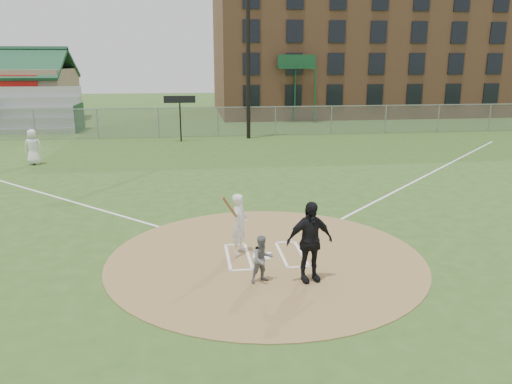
{
  "coord_description": "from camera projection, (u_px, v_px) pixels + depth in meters",
  "views": [
    {
      "loc": [
        -1.88,
        -12.27,
        5.12
      ],
      "look_at": [
        0.0,
        2.0,
        1.3
      ],
      "focal_mm": 35.0,
      "sensor_mm": 36.0,
      "label": 1
    }
  ],
  "objects": [
    {
      "name": "home_plate",
      "position": [
        262.0,
        256.0,
        13.37
      ],
      "size": [
        0.58,
        0.58,
        0.03
      ],
      "primitive_type": "cube",
      "rotation": [
        0.0,
        0.0,
        -0.24
      ],
      "color": "silver",
      "rests_on": "dirt_circle"
    },
    {
      "name": "foul_line_third",
      "position": [
        20.0,
        187.0,
        20.79
      ],
      "size": [
        17.04,
        17.04,
        0.01
      ],
      "primitive_type": "cube",
      "rotation": [
        0.0,
        0.0,
        0.79
      ],
      "color": "white",
      "rests_on": "ground"
    },
    {
      "name": "outfield_fence",
      "position": [
        218.0,
        122.0,
        34.13
      ],
      "size": [
        56.08,
        0.08,
        2.03
      ],
      "color": "slate",
      "rests_on": "ground"
    },
    {
      "name": "catcher",
      "position": [
        262.0,
        259.0,
        11.7
      ],
      "size": [
        0.67,
        0.59,
        1.14
      ],
      "primitive_type": "imported",
      "rotation": [
        0.0,
        0.0,
        0.33
      ],
      "color": "slate",
      "rests_on": "dirt_circle"
    },
    {
      "name": "brick_warehouse",
      "position": [
        367.0,
        35.0,
        49.79
      ],
      "size": [
        30.0,
        17.17,
        15.0
      ],
      "color": "#935E3F",
      "rests_on": "ground"
    },
    {
      "name": "batter_at_plate",
      "position": [
        240.0,
        224.0,
        13.43
      ],
      "size": [
        0.84,
        1.0,
        1.78
      ],
      "color": "silver",
      "rests_on": "dirt_circle"
    },
    {
      "name": "bleachers",
      "position": [
        36.0,
        110.0,
        36.36
      ],
      "size": [
        6.08,
        3.2,
        3.2
      ],
      "color": "#B7BABF",
      "rests_on": "ground"
    },
    {
      "name": "ground",
      "position": [
        266.0,
        258.0,
        13.31
      ],
      "size": [
        140.0,
        140.0,
        0.0
      ],
      "primitive_type": "plane",
      "color": "#2F511B",
      "rests_on": "ground"
    },
    {
      "name": "light_pole",
      "position": [
        248.0,
        36.0,
        31.99
      ],
      "size": [
        1.2,
        0.3,
        12.22
      ],
      "color": "black",
      "rests_on": "ground"
    },
    {
      "name": "foul_line_first",
      "position": [
        429.0,
        174.0,
        23.07
      ],
      "size": [
        17.04,
        17.04,
        0.01
      ],
      "primitive_type": "cube",
      "rotation": [
        0.0,
        0.0,
        -0.79
      ],
      "color": "white",
      "rests_on": "ground"
    },
    {
      "name": "ondeck_player",
      "position": [
        33.0,
        147.0,
        25.03
      ],
      "size": [
        0.89,
        0.59,
        1.78
      ],
      "primitive_type": "imported",
      "rotation": [
        0.0,
        0.0,
        3.17
      ],
      "color": "white",
      "rests_on": "ground"
    },
    {
      "name": "dirt_circle",
      "position": [
        266.0,
        258.0,
        13.31
      ],
      "size": [
        8.4,
        8.4,
        0.02
      ],
      "primitive_type": "cylinder",
      "color": "#987847",
      "rests_on": "ground"
    },
    {
      "name": "umpire",
      "position": [
        309.0,
        242.0,
        11.69
      ],
      "size": [
        1.21,
        0.66,
        1.95
      ],
      "primitive_type": "imported",
      "rotation": [
        0.0,
        0.0,
        0.17
      ],
      "color": "black",
      "rests_on": "dirt_circle"
    },
    {
      "name": "batters_boxes",
      "position": [
        265.0,
        255.0,
        13.45
      ],
      "size": [
        2.08,
        1.88,
        0.01
      ],
      "color": "white",
      "rests_on": "dirt_circle"
    },
    {
      "name": "scoreboard_sign",
      "position": [
        180.0,
        104.0,
        31.74
      ],
      "size": [
        2.0,
        0.1,
        2.93
      ],
      "color": "black",
      "rests_on": "ground"
    }
  ]
}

